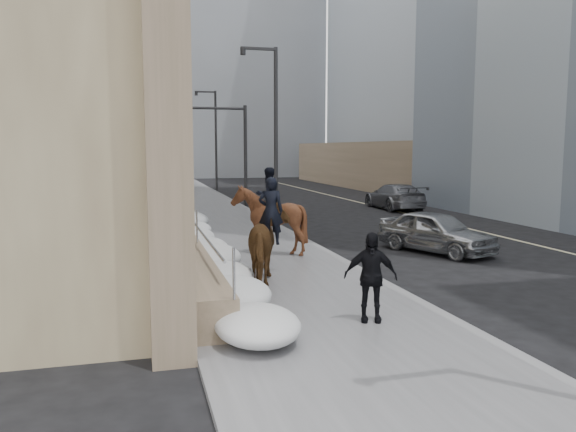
% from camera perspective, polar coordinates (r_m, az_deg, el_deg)
% --- Properties ---
extents(ground, '(140.00, 140.00, 0.00)m').
position_cam_1_polar(ground, '(12.24, 1.40, -9.56)').
color(ground, black).
rests_on(ground, ground).
extents(sidewalk, '(5.00, 80.00, 0.12)m').
position_cam_1_polar(sidewalk, '(21.78, -6.10, -2.15)').
color(sidewalk, '#59585B').
rests_on(sidewalk, ground).
extents(curb, '(0.24, 80.00, 0.12)m').
position_cam_1_polar(curb, '(22.34, 0.55, -1.88)').
color(curb, slate).
rests_on(curb, ground).
extents(lane_line, '(0.15, 70.00, 0.01)m').
position_cam_1_polar(lane_line, '(25.60, 17.80, -1.21)').
color(lane_line, '#BFB78C').
rests_on(lane_line, ground).
extents(limestone_building, '(6.10, 44.00, 18.00)m').
position_cam_1_polar(limestone_building, '(31.75, -19.14, 16.38)').
color(limestone_building, '#877658').
rests_on(limestone_building, ground).
extents(far_podium, '(2.00, 80.00, 4.00)m').
position_cam_1_polar(far_podium, '(28.45, 26.45, 3.21)').
color(far_podium, '#716249').
rests_on(far_podium, ground).
extents(bg_building_mid, '(30.00, 12.00, 28.00)m').
position_cam_1_polar(bg_building_mid, '(72.40, -9.47, 15.16)').
color(bg_building_mid, slate).
rests_on(bg_building_mid, ground).
extents(bg_building_far, '(24.00, 12.00, 20.00)m').
position_cam_1_polar(bg_building_far, '(83.55, -17.22, 11.07)').
color(bg_building_far, gray).
rests_on(bg_building_far, ground).
extents(streetlight_mid, '(1.71, 0.24, 8.00)m').
position_cam_1_polar(streetlight_mid, '(26.00, -1.59, 9.34)').
color(streetlight_mid, '#2D2D30').
rests_on(streetlight_mid, ground).
extents(streetlight_far, '(1.71, 0.24, 8.00)m').
position_cam_1_polar(streetlight_far, '(45.68, -7.54, 8.23)').
color(streetlight_far, '#2D2D30').
rests_on(streetlight_far, ground).
extents(traffic_signal, '(4.10, 0.22, 6.00)m').
position_cam_1_polar(traffic_signal, '(33.70, -5.92, 7.76)').
color(traffic_signal, '#2D2D30').
rests_on(traffic_signal, ground).
extents(snow_bank, '(1.70, 18.10, 0.76)m').
position_cam_1_polar(snow_bank, '(19.69, -9.33, -1.96)').
color(snow_bank, silver).
rests_on(snow_bank, sidewalk).
extents(mounted_horse_left, '(1.59, 2.48, 2.63)m').
position_cam_1_polar(mounted_horse_left, '(14.20, -1.88, -2.47)').
color(mounted_horse_left, '#422A14').
rests_on(mounted_horse_left, sidewalk).
extents(mounted_horse_right, '(2.27, 2.41, 2.75)m').
position_cam_1_polar(mounted_horse_right, '(17.81, -1.98, -0.10)').
color(mounted_horse_right, '#422313').
rests_on(mounted_horse_right, sidewalk).
extents(pedestrian, '(1.11, 0.72, 1.75)m').
position_cam_1_polar(pedestrian, '(11.03, 8.37, -6.12)').
color(pedestrian, black).
rests_on(pedestrian, sidewalk).
extents(car_silver, '(3.12, 4.44, 1.41)m').
position_cam_1_polar(car_silver, '(19.36, 14.81, -1.55)').
color(car_silver, '#989BA0').
rests_on(car_silver, ground).
extents(car_grey, '(2.17, 5.08, 1.46)m').
position_cam_1_polar(car_grey, '(32.72, 10.76, 1.97)').
color(car_grey, slate).
rests_on(car_grey, ground).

